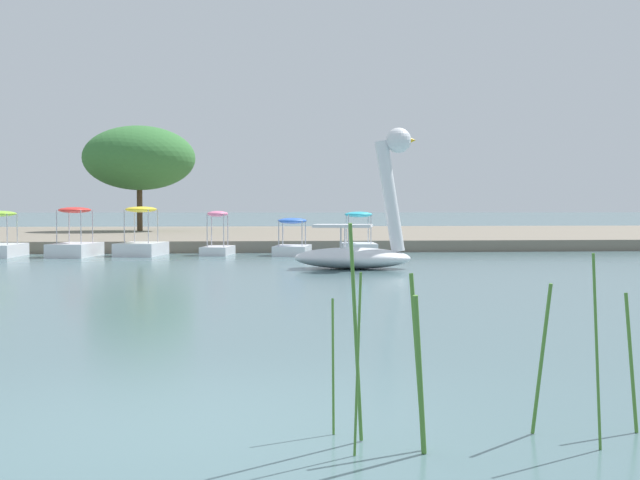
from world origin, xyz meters
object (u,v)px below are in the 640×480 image
pedal_boat_cyan (358,242)px  pedal_boat_blue (292,243)px  pedal_boat_pink (218,243)px  tree_sapling_by_fence (139,158)px  pedal_boat_yellow (141,242)px  pedal_boat_red (75,242)px  swan_boat (360,239)px

pedal_boat_cyan → pedal_boat_blue: size_ratio=0.98×
pedal_boat_cyan → pedal_boat_pink: size_ratio=1.08×
pedal_boat_pink → tree_sapling_by_fence: 16.31m
pedal_boat_pink → pedal_boat_yellow: pedal_boat_yellow is taller
pedal_boat_pink → pedal_boat_red: bearing=-173.6°
pedal_boat_blue → pedal_boat_red: bearing=-179.4°
swan_boat → tree_sapling_by_fence: size_ratio=0.47×
pedal_boat_cyan → tree_sapling_by_fence: size_ratio=0.26×
pedal_boat_blue → pedal_boat_red: 7.34m
pedal_boat_red → swan_boat: bearing=-37.2°
swan_boat → pedal_boat_yellow: size_ratio=1.60×
pedal_boat_blue → pedal_boat_pink: 2.62m
tree_sapling_by_fence → swan_boat: bearing=-69.5°
pedal_boat_yellow → pedal_boat_red: (-2.16, -0.42, 0.00)m
pedal_boat_pink → pedal_boat_blue: bearing=-10.1°
pedal_boat_yellow → pedal_boat_cyan: bearing=-2.9°
pedal_boat_yellow → pedal_boat_red: bearing=-169.0°
pedal_boat_cyan → pedal_boat_yellow: (-7.48, 0.37, 0.02)m
swan_boat → pedal_boat_red: 11.01m
swan_boat → pedal_boat_cyan: size_ratio=1.82×
swan_boat → pedal_boat_yellow: swan_boat is taller
pedal_boat_red → pedal_boat_pink: bearing=6.4°
swan_boat → pedal_boat_pink: 8.24m
pedal_boat_blue → pedal_boat_yellow: pedal_boat_yellow is taller
swan_boat → pedal_boat_pink: swan_boat is taller
swan_boat → pedal_boat_cyan: 6.77m
pedal_boat_cyan → pedal_boat_blue: 2.30m
pedal_boat_red → pedal_boat_cyan: bearing=0.3°
pedal_boat_yellow → pedal_boat_red: pedal_boat_yellow is taller
swan_boat → pedal_boat_blue: swan_boat is taller
pedal_boat_pink → pedal_boat_yellow: 2.61m
pedal_boat_pink → tree_sapling_by_fence: (-4.37, 15.25, 3.78)m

